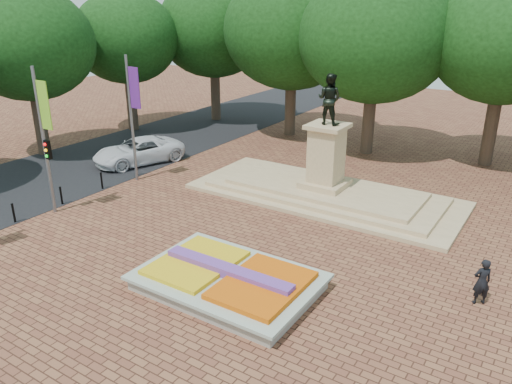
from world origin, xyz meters
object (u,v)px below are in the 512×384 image
at_px(flower_bed, 229,280).
at_px(pedestrian, 482,282).
at_px(monument, 325,181).
at_px(van, 138,151).

bearing_deg(flower_bed, pedestrian, 27.14).
bearing_deg(monument, van, -174.66).
xyz_separation_m(flower_bed, monument, (-1.03, 10.00, 0.50)).
xyz_separation_m(van, pedestrian, (21.12, -4.89, 0.07)).
distance_m(flower_bed, van, 16.06).
relative_size(van, pedestrian, 3.32).
bearing_deg(flower_bed, van, 146.58).
height_order(flower_bed, pedestrian, pedestrian).
distance_m(flower_bed, pedestrian, 8.68).
relative_size(flower_bed, van, 1.12).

